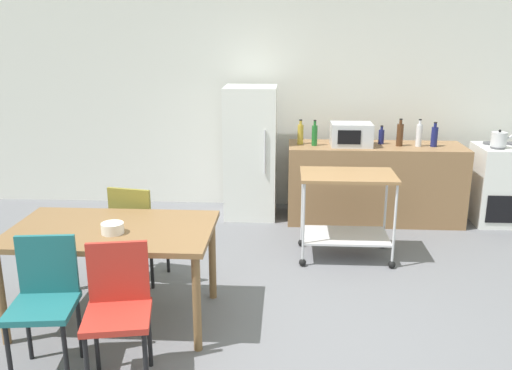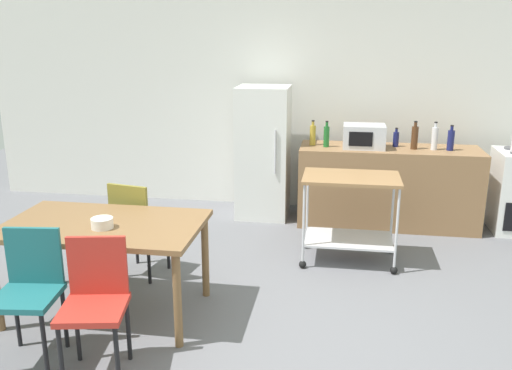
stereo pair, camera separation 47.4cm
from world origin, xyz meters
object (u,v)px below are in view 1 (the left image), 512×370
object	(u,v)px
chair_red	(118,305)
microwave	(351,134)
bottle_soy_sauce	(400,134)
bottle_sesame_oil	(434,136)
fruit_bowl	(113,228)
chair_teal	(45,296)
bottle_olive_oil	(381,136)
chair_olive	(137,226)
dining_table	(112,238)
bottle_vinegar	(315,135)
bottle_sparkling_water	(419,135)
bottle_soda	(300,134)
kitchen_cart	(347,201)
refrigerator	(251,152)
stove_oven	(501,184)
kettle	(499,139)

from	to	relation	value
chair_red	microwave	size ratio (longest dim) A/B	1.93
bottle_soy_sauce	bottle_sesame_oil	xyz separation A→B (m)	(0.38, -0.01, -0.02)
fruit_bowl	bottle_sesame_oil	bearing A→B (deg)	41.08
chair_red	bottle_soy_sauce	size ratio (longest dim) A/B	2.86
chair_teal	bottle_olive_oil	bearing A→B (deg)	43.66
chair_olive	microwave	distance (m)	2.71
dining_table	bottle_vinegar	size ratio (longest dim) A/B	5.12
bottle_sparkling_water	bottle_sesame_oil	distance (m)	0.17
chair_olive	bottle_soy_sauce	distance (m)	3.16
chair_teal	bottle_soy_sauce	xyz separation A→B (m)	(2.81, 3.08, 0.51)
bottle_soda	bottle_soy_sauce	world-z (taller)	bottle_soy_sauce
kitchen_cart	bottle_vinegar	xyz separation A→B (m)	(-0.28, 1.07, 0.45)
refrigerator	bottle_olive_oil	world-z (taller)	refrigerator
chair_teal	bottle_sesame_oil	distance (m)	4.45
chair_olive	bottle_vinegar	xyz separation A→B (m)	(1.60, 1.73, 0.50)
bottle_soda	bottle_soy_sauce	xyz separation A→B (m)	(1.12, -0.05, 0.01)
chair_olive	fruit_bowl	size ratio (longest dim) A/B	5.51
dining_table	bottle_soda	bearing A→B (deg)	59.80
bottle_soda	bottle_sparkling_water	world-z (taller)	bottle_sparkling_water
bottle_vinegar	fruit_bowl	size ratio (longest dim) A/B	1.82
kitchen_cart	microwave	world-z (taller)	microwave
bottle_soda	bottle_vinegar	distance (m)	0.18
kitchen_cart	bottle_olive_oil	distance (m)	1.37
bottle_vinegar	chair_olive	bearing A→B (deg)	-132.81
dining_table	fruit_bowl	xyz separation A→B (m)	(0.04, -0.11, 0.12)
bottle_vinegar	refrigerator	bearing A→B (deg)	168.00
stove_oven	refrigerator	size ratio (longest dim) A/B	0.59
stove_oven	kettle	size ratio (longest dim) A/B	3.84
fruit_bowl	refrigerator	bearing A→B (deg)	72.98
kitchen_cart	dining_table	bearing A→B (deg)	-144.80
stove_oven	dining_table	bearing A→B (deg)	-146.69
chair_olive	stove_oven	distance (m)	4.18
chair_olive	microwave	size ratio (longest dim) A/B	1.93
chair_teal	refrigerator	distance (m)	3.40
stove_oven	bottle_sparkling_water	size ratio (longest dim) A/B	2.97
refrigerator	bottle_vinegar	world-z (taller)	refrigerator
chair_olive	chair_teal	size ratio (longest dim) A/B	1.00
chair_teal	chair_red	bearing A→B (deg)	-16.27
bottle_soy_sauce	bottle_sparkling_water	distance (m)	0.21
fruit_bowl	kettle	distance (m)	4.38
dining_table	refrigerator	world-z (taller)	refrigerator
chair_olive	bottle_soy_sauce	size ratio (longest dim) A/B	2.86
bottle_sparkling_water	bottle_olive_oil	bearing A→B (deg)	164.09
bottle_soda	bottle_olive_oil	distance (m)	0.94
bottle_sparkling_water	bottle_sesame_oil	world-z (taller)	bottle_sparkling_water
bottle_vinegar	bottle_olive_oil	distance (m)	0.79
chair_olive	bottle_sesame_oil	bearing A→B (deg)	-138.18
dining_table	bottle_soy_sauce	world-z (taller)	bottle_soy_sauce
kettle	chair_olive	bearing A→B (deg)	-154.91
chair_teal	refrigerator	xyz separation A→B (m)	(1.11, 3.20, 0.26)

